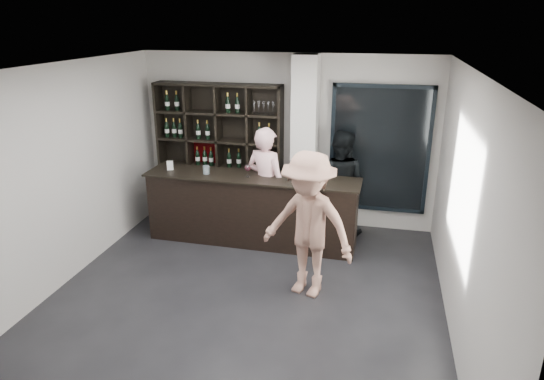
% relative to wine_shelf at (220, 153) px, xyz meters
% --- Properties ---
extents(floor, '(5.00, 5.50, 0.01)m').
position_rel_wine_shelf_xyz_m(floor, '(1.15, -2.57, -1.20)').
color(floor, black).
rests_on(floor, ground).
extents(wine_shelf, '(2.20, 0.35, 2.40)m').
position_rel_wine_shelf_xyz_m(wine_shelf, '(0.00, 0.00, 0.00)').
color(wine_shelf, black).
rests_on(wine_shelf, floor).
extents(structural_column, '(0.40, 0.40, 2.90)m').
position_rel_wine_shelf_xyz_m(structural_column, '(1.50, -0.10, 0.25)').
color(structural_column, silver).
rests_on(structural_column, floor).
extents(glass_panel, '(1.60, 0.08, 2.10)m').
position_rel_wine_shelf_xyz_m(glass_panel, '(2.70, 0.12, 0.20)').
color(glass_panel, black).
rests_on(glass_panel, floor).
extents(tasting_counter, '(3.37, 0.70, 1.11)m').
position_rel_wine_shelf_xyz_m(tasting_counter, '(0.80, -0.85, -0.64)').
color(tasting_counter, black).
rests_on(tasting_counter, floor).
extents(taster_pink, '(0.80, 0.66, 1.87)m').
position_rel_wine_shelf_xyz_m(taster_pink, '(1.00, -0.72, -0.27)').
color(taster_pink, '#FCBFC3').
rests_on(taster_pink, floor).
extents(taster_black, '(0.93, 0.77, 1.75)m').
position_rel_wine_shelf_xyz_m(taster_black, '(2.10, -0.17, -0.32)').
color(taster_black, black).
rests_on(taster_black, floor).
extents(customer, '(1.40, 1.05, 1.92)m').
position_rel_wine_shelf_xyz_m(customer, '(1.90, -2.17, -0.24)').
color(customer, tan).
rests_on(customer, floor).
extents(wine_glass, '(0.10, 0.10, 0.22)m').
position_rel_wine_shelf_xyz_m(wine_glass, '(0.75, -0.89, 0.02)').
color(wine_glass, white).
rests_on(wine_glass, tasting_counter).
extents(spit_cup, '(0.13, 0.13, 0.13)m').
position_rel_wine_shelf_xyz_m(spit_cup, '(0.08, -0.89, -0.02)').
color(spit_cup, silver).
rests_on(spit_cup, tasting_counter).
extents(napkin_stack, '(0.14, 0.14, 0.02)m').
position_rel_wine_shelf_xyz_m(napkin_stack, '(1.80, -0.81, -0.08)').
color(napkin_stack, white).
rests_on(napkin_stack, tasting_counter).
extents(card_stand, '(0.11, 0.08, 0.15)m').
position_rel_wine_shelf_xyz_m(card_stand, '(-0.56, -0.81, -0.02)').
color(card_stand, white).
rests_on(card_stand, tasting_counter).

